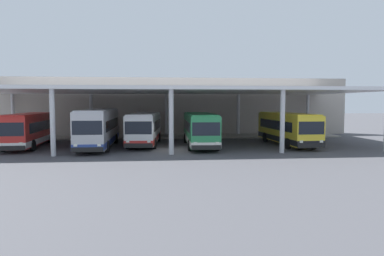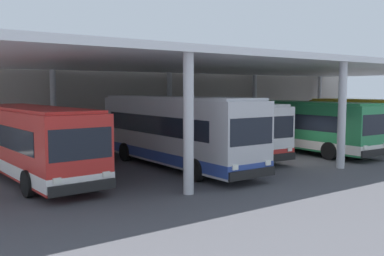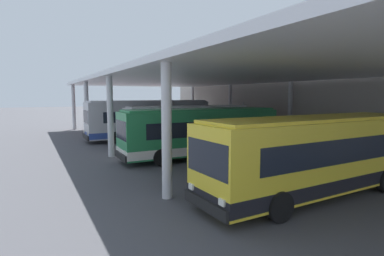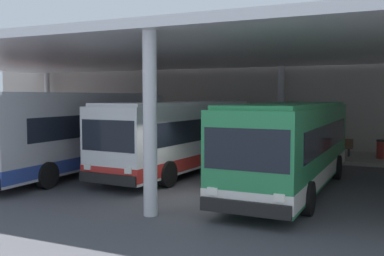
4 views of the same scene
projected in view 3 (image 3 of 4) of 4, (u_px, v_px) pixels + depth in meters
ground_plane at (147, 153)px, 21.25m from camera, size 200.00×200.00×0.00m
platform_kerb at (274, 140)px, 26.74m from camera, size 42.00×4.50×0.18m
station_building_facade at (302, 99)px, 27.88m from camera, size 48.00×1.60×7.39m
canopy_shelter at (215, 79)px, 23.27m from camera, size 40.00×17.00×5.55m
bus_nearest_bay at (139, 116)px, 34.48m from camera, size 3.12×10.65×3.17m
bus_second_bay at (149, 119)px, 28.04m from camera, size 2.79×11.35×3.57m
bus_middle_bay at (189, 124)px, 25.25m from camera, size 3.24×10.68×3.17m
bus_far_bay at (201, 132)px, 19.71m from camera, size 2.87×10.58×3.17m
bus_departing at (316, 155)px, 12.15m from camera, size 2.95×10.60×3.17m
bench_waiting at (307, 139)px, 23.68m from camera, size 1.80×0.45×0.92m
trash_bin at (329, 143)px, 21.45m from camera, size 0.52×0.52×0.98m
banner_sign at (243, 117)px, 29.22m from camera, size 0.70×0.12×3.20m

